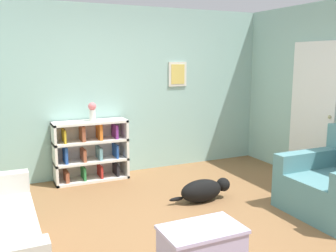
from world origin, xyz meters
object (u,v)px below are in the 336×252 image
at_px(vase, 92,110).
at_px(bookshelf, 90,151).
at_px(coffee_table, 202,249).
at_px(dog, 204,190).

bearing_deg(vase, bookshelf, 152.80).
relative_size(coffee_table, dog, 0.81).
xyz_separation_m(bookshelf, vase, (0.04, -0.02, 0.61)).
distance_m(bookshelf, dog, 1.86).
height_order(bookshelf, coffee_table, bookshelf).
bearing_deg(coffee_table, bookshelf, 94.95).
height_order(coffee_table, dog, coffee_table).
height_order(bookshelf, dog, bookshelf).
distance_m(coffee_table, dog, 1.66).
xyz_separation_m(bookshelf, dog, (1.10, -1.47, -0.30)).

